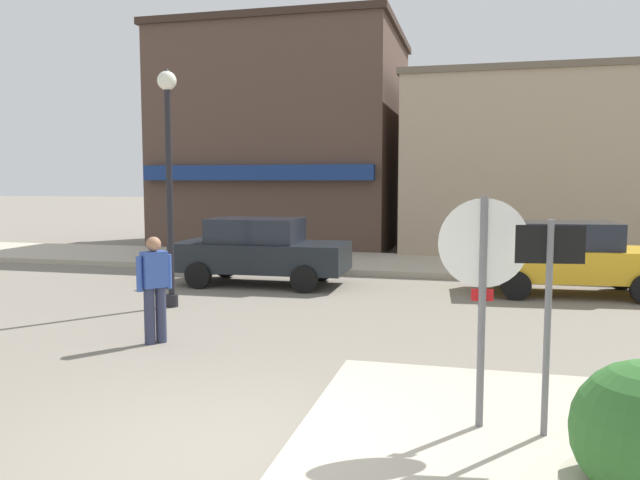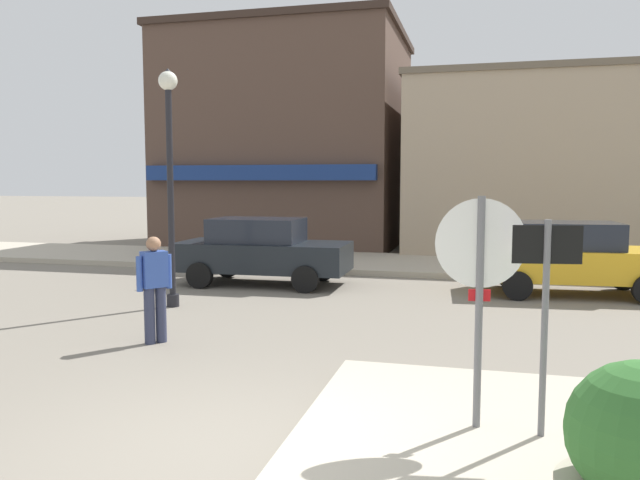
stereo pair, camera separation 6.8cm
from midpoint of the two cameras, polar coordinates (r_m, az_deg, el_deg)
name	(u,v)px [view 2 (the right image)]	position (r m, az deg, el deg)	size (l,w,h in m)	color
ground_plane	(219,451)	(6.01, -8.90, -18.55)	(160.00, 160.00, 0.00)	gray
kerb_far	(398,264)	(17.90, 7.24, -2.18)	(80.00, 4.00, 0.15)	#B7AD99
stop_sign	(480,282)	(5.90, 14.72, -3.71)	(0.81, 0.14, 2.30)	slate
one_way_sign	(545,306)	(5.89, 20.21, -5.72)	(0.60, 0.10, 2.10)	slate
planter	(640,457)	(5.00, 27.59, -17.21)	(1.10, 1.10, 1.23)	#ADA38E
lamp_post	(170,153)	(12.28, -13.43, 7.73)	(0.36, 0.36, 4.54)	black
parked_car_nearest	(262,250)	(14.69, -5.21, -0.94)	(4.03, 1.93, 1.56)	black
parked_car_second	(571,257)	(14.35, 22.13, -1.47)	(4.11, 2.09, 1.56)	gold
pedestrian_crossing_near	(155,286)	(9.66, -14.69, -4.09)	(0.41, 0.49, 1.61)	#2D334C
building_corner_shop	(291,140)	(24.31, -2.61, 9.08)	(8.60, 7.68, 7.96)	brown
building_storefront_left_near	(541,166)	(22.70, 19.62, 6.37)	(8.90, 6.95, 5.85)	tan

